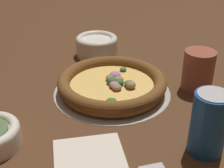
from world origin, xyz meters
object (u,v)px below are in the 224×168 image
at_px(bowl_near, 97,45).
at_px(napkin, 91,163).
at_px(pizza_tray, 112,91).
at_px(pizza, 112,83).
at_px(drinking_cup, 198,70).
at_px(beverage_can, 209,123).

relative_size(bowl_near, napkin, 0.66).
relative_size(pizza_tray, pizza, 1.09).
xyz_separation_m(pizza_tray, napkin, (-0.26, -0.04, 0.00)).
relative_size(pizza_tray, napkin, 1.48).
height_order(drinking_cup, beverage_can, beverage_can).
xyz_separation_m(pizza, beverage_can, (-0.16, -0.23, 0.04)).
distance_m(bowl_near, drinking_cup, 0.34).
relative_size(napkin, beverage_can, 1.59).
distance_m(pizza_tray, bowl_near, 0.24).
height_order(drinking_cup, napkin, drinking_cup).
relative_size(pizza, napkin, 1.37).
bearing_deg(beverage_can, pizza, 54.61).
distance_m(drinking_cup, napkin, 0.38).
height_order(bowl_near, napkin, bowl_near).
bearing_deg(bowl_near, napkin, -162.75).
height_order(pizza_tray, pizza, pizza).
xyz_separation_m(pizza_tray, drinking_cup, (0.08, -0.20, 0.05)).
xyz_separation_m(pizza, bowl_near, (0.21, 0.11, 0.01)).
xyz_separation_m(pizza, napkin, (-0.26, -0.04, -0.02)).
bearing_deg(bowl_near, pizza, -152.22).
xyz_separation_m(pizza_tray, pizza, (0.00, -0.00, 0.02)).
distance_m(pizza_tray, pizza, 0.02).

